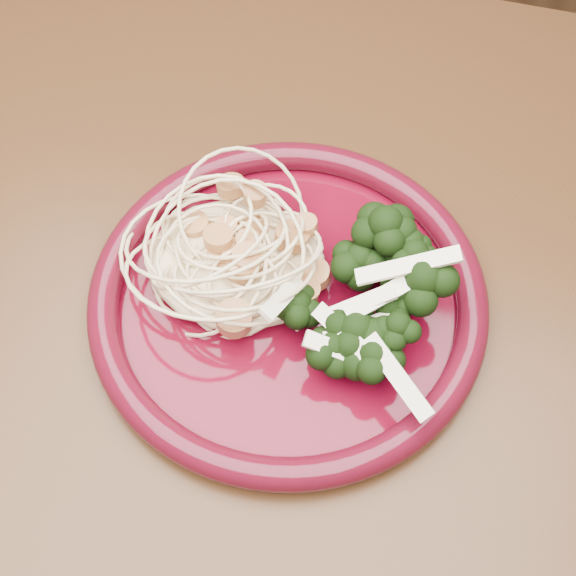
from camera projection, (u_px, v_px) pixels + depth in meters
The scene contains 6 objects.
dining_table at pixel (381, 512), 0.53m from camera, with size 1.20×0.80×0.75m.
dinner_plate at pixel (288, 298), 0.49m from camera, with size 0.32×0.32×0.02m.
spaghetti_pile at pixel (236, 255), 0.49m from camera, with size 0.11×0.10×0.03m, color beige.
scallop_cluster at pixel (233, 227), 0.47m from camera, with size 0.10×0.10×0.03m, color tan, non-canonical shape.
broccoli_pile at pixel (357, 328), 0.45m from camera, with size 0.07×0.12×0.04m, color black.
onion_garnish at pixel (361, 303), 0.43m from camera, with size 0.05×0.08×0.05m, color white, non-canonical shape.
Camera 1 is at (-0.02, -0.16, 1.17)m, focal length 50.00 mm.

